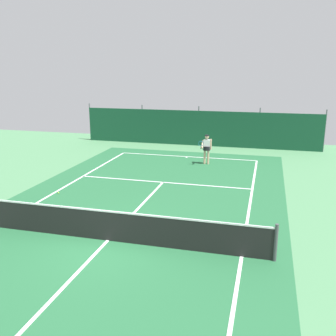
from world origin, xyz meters
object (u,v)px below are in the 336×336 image
(tennis_net, at_px, (107,225))
(parked_car, at_px, (182,127))
(tennis_player, at_px, (207,147))
(tennis_ball_near_player, at_px, (108,214))
(tennis_ball_midcourt, at_px, (58,193))

(tennis_net, relative_size, parked_car, 2.36)
(tennis_player, distance_m, tennis_ball_near_player, 8.76)
(tennis_net, xyz_separation_m, tennis_ball_near_player, (-0.88, 2.02, -0.48))
(tennis_player, bearing_deg, parked_car, -72.47)
(tennis_ball_near_player, relative_size, parked_car, 0.02)
(tennis_net, relative_size, tennis_ball_near_player, 153.33)
(tennis_ball_midcourt, bearing_deg, tennis_ball_near_player, -29.10)
(tennis_ball_near_player, relative_size, tennis_ball_midcourt, 1.00)
(tennis_net, xyz_separation_m, tennis_player, (1.39, 10.44, 0.45))
(tennis_ball_midcourt, distance_m, parked_car, 14.55)
(tennis_ball_near_player, bearing_deg, tennis_ball_midcourt, 150.90)
(tennis_player, height_order, parked_car, parked_car)
(tennis_net, bearing_deg, tennis_ball_midcourt, 136.48)
(tennis_player, relative_size, parked_car, 0.38)
(tennis_player, xyz_separation_m, parked_car, (-3.15, 7.64, -0.12))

